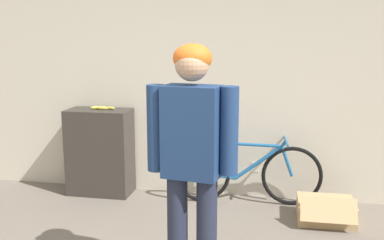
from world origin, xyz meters
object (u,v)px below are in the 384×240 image
(bicycle, at_px, (246,172))
(cardboard_box, at_px, (326,210))
(person, at_px, (192,147))
(banana, at_px, (103,108))

(bicycle, bearing_deg, cardboard_box, -25.81)
(person, bearing_deg, bicycle, 90.09)
(person, bearing_deg, cardboard_box, 61.47)
(person, relative_size, banana, 5.80)
(person, xyz_separation_m, bicycle, (0.26, 1.75, -0.71))
(bicycle, height_order, banana, banana)
(person, distance_m, banana, 2.25)
(cardboard_box, bearing_deg, banana, 171.58)
(person, xyz_separation_m, cardboard_box, (1.08, 1.43, -0.95))
(person, height_order, bicycle, person)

